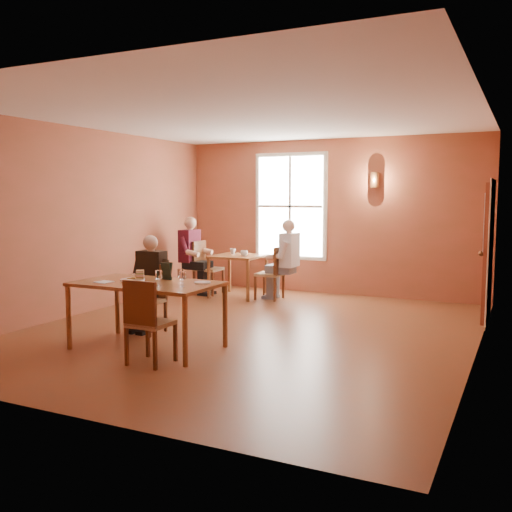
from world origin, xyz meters
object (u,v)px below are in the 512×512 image
at_px(diner_main, 144,287).
at_px(diner_maroon, 207,257).
at_px(chair_diner_main, 146,299).
at_px(chair_empty, 151,321).
at_px(chair_diner_maroon, 209,268).
at_px(main_table, 147,315).
at_px(second_table, 238,276).
at_px(chair_diner_white, 269,273).
at_px(diner_white, 271,261).

relative_size(diner_main, diner_maroon, 0.90).
distance_m(chair_diner_main, chair_empty, 1.50).
bearing_deg(chair_diner_maroon, diner_maroon, -90.00).
height_order(main_table, chair_diner_main, chair_diner_main).
distance_m(chair_diner_main, second_table, 3.15).
height_order(diner_main, diner_maroon, diner_maroon).
bearing_deg(second_table, chair_diner_white, 0.00).
relative_size(main_table, chair_diner_maroon, 1.73).
xyz_separation_m(main_table, chair_diner_white, (-0.04, 3.79, 0.07)).
relative_size(diner_main, chair_diner_maroon, 1.26).
bearing_deg(diner_white, chair_diner_white, 90.00).
relative_size(chair_diner_white, diner_maroon, 0.68).
bearing_deg(chair_diner_maroon, chair_diner_main, 14.89).
bearing_deg(chair_empty, chair_diner_maroon, 112.87).
relative_size(main_table, diner_maroon, 1.23).
height_order(chair_diner_white, chair_diner_maroon, chair_diner_maroon).
distance_m(chair_empty, diner_white, 4.34).
bearing_deg(second_table, main_table, -79.75).
bearing_deg(chair_diner_white, chair_empty, -173.80).
relative_size(chair_empty, diner_white, 0.68).
xyz_separation_m(main_table, second_table, (-0.69, 3.79, -0.02)).
relative_size(chair_empty, chair_diner_maroon, 0.95).
relative_size(chair_diner_white, chair_diner_maroon, 0.95).
height_order(chair_diner_maroon, diner_maroon, diner_maroon).
xyz_separation_m(diner_main, chair_diner_maroon, (-0.84, 3.17, -0.14)).
distance_m(chair_empty, diner_maroon, 4.68).
bearing_deg(main_table, diner_white, 90.09).
relative_size(chair_diner_main, chair_diner_maroon, 0.92).
bearing_deg(chair_diner_maroon, diner_white, 90.00).
distance_m(diner_main, chair_empty, 1.48).
height_order(second_table, chair_diner_maroon, chair_diner_maroon).
xyz_separation_m(diner_white, diner_maroon, (-1.36, 0.00, 0.01)).
relative_size(chair_diner_main, second_table, 1.06).
distance_m(second_table, chair_diner_white, 0.66).
distance_m(chair_diner_white, diner_white, 0.22).
bearing_deg(diner_maroon, diner_white, 90.00).
height_order(diner_main, chair_diner_maroon, diner_main).
xyz_separation_m(chair_diner_main, diner_maroon, (-0.87, 3.14, 0.25)).
relative_size(second_table, chair_diner_maroon, 0.87).
distance_m(second_table, diner_white, 0.75).
bearing_deg(chair_diner_main, diner_maroon, -74.60).
distance_m(chair_diner_main, diner_main, 0.18).
relative_size(main_table, chair_diner_main, 1.89).
height_order(main_table, chair_empty, chair_empty).
height_order(main_table, diner_main, diner_main).
bearing_deg(diner_maroon, chair_diner_white, 90.00).
distance_m(main_table, diner_main, 0.83).
xyz_separation_m(chair_empty, chair_diner_white, (-0.47, 4.32, 0.00)).
xyz_separation_m(main_table, diner_main, (-0.50, 0.62, 0.23)).
xyz_separation_m(main_table, chair_diner_main, (-0.50, 0.65, 0.05)).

